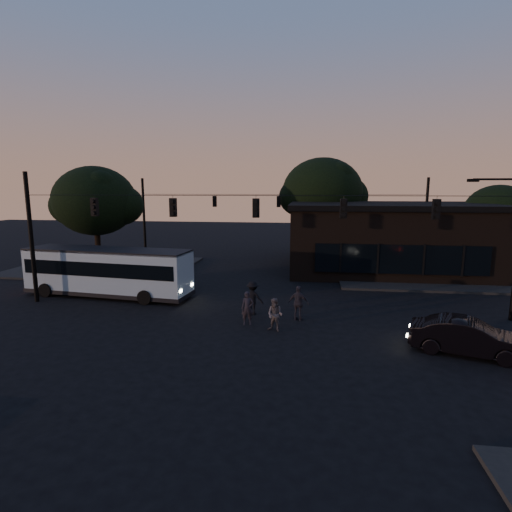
# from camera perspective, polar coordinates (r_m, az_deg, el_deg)

# --- Properties ---
(ground) EXTENTS (120.00, 120.00, 0.00)m
(ground) POSITION_cam_1_polar(r_m,az_deg,el_deg) (18.27, -1.66, -11.45)
(ground) COLOR black
(ground) RESTS_ON ground
(sidewalk_far_right) EXTENTS (14.00, 10.00, 0.15)m
(sidewalk_far_right) POSITION_cam_1_polar(r_m,az_deg,el_deg) (32.84, 23.72, -2.58)
(sidewalk_far_right) COLOR black
(sidewalk_far_right) RESTS_ON ground
(sidewalk_far_left) EXTENTS (14.00, 10.00, 0.15)m
(sidewalk_far_left) POSITION_cam_1_polar(r_m,az_deg,el_deg) (35.66, -20.67, -1.46)
(sidewalk_far_left) COLOR black
(sidewalk_far_left) RESTS_ON ground
(building) EXTENTS (15.40, 10.41, 5.40)m
(building) POSITION_cam_1_polar(r_m,az_deg,el_deg) (33.61, 18.18, 2.58)
(building) COLOR black
(building) RESTS_ON ground
(tree_behind) EXTENTS (7.60, 7.60, 9.43)m
(tree_behind) POSITION_cam_1_polar(r_m,az_deg,el_deg) (38.84, 9.45, 8.98)
(tree_behind) COLOR black
(tree_behind) RESTS_ON ground
(tree_right) EXTENTS (5.20, 5.20, 6.86)m
(tree_right) POSITION_cam_1_polar(r_m,az_deg,el_deg) (38.07, 31.25, 5.36)
(tree_right) COLOR black
(tree_right) RESTS_ON ground
(tree_left) EXTENTS (6.40, 6.40, 8.30)m
(tree_left) POSITION_cam_1_polar(r_m,az_deg,el_deg) (34.20, -22.01, 7.29)
(tree_left) COLOR black
(tree_left) RESTS_ON ground
(signal_rig_near) EXTENTS (26.24, 0.30, 7.50)m
(signal_rig_near) POSITION_cam_1_polar(r_m,az_deg,el_deg) (21.10, 0.00, 3.88)
(signal_rig_near) COLOR black
(signal_rig_near) RESTS_ON ground
(signal_rig_far) EXTENTS (26.24, 0.30, 7.50)m
(signal_rig_far) POSITION_cam_1_polar(r_m,az_deg,el_deg) (37.00, 3.23, 5.98)
(signal_rig_far) COLOR black
(signal_rig_far) RESTS_ON ground
(bus) EXTENTS (10.66, 3.62, 2.94)m
(bus) POSITION_cam_1_polar(r_m,az_deg,el_deg) (26.06, -20.42, -1.85)
(bus) COLOR #93ADBC
(bus) RESTS_ON ground
(car) EXTENTS (4.63, 2.83, 1.44)m
(car) POSITION_cam_1_polar(r_m,az_deg,el_deg) (18.28, 28.07, -10.20)
(car) COLOR black
(car) RESTS_ON ground
(pedestrian_a) EXTENTS (0.64, 0.46, 1.64)m
(pedestrian_a) POSITION_cam_1_polar(r_m,az_deg,el_deg) (19.54, -1.22, -7.46)
(pedestrian_a) COLOR black
(pedestrian_a) RESTS_ON ground
(pedestrian_b) EXTENTS (0.92, 0.83, 1.56)m
(pedestrian_b) POSITION_cam_1_polar(r_m,az_deg,el_deg) (18.71, 2.74, -8.40)
(pedestrian_b) COLOR #50494A
(pedestrian_b) RESTS_ON ground
(pedestrian_c) EXTENTS (1.12, 0.68, 1.78)m
(pedestrian_c) POSITION_cam_1_polar(r_m,az_deg,el_deg) (20.24, 6.12, -6.71)
(pedestrian_c) COLOR #27252D
(pedestrian_c) RESTS_ON ground
(pedestrian_d) EXTENTS (1.26, 0.87, 1.78)m
(pedestrian_d) POSITION_cam_1_polar(r_m,az_deg,el_deg) (21.07, -0.46, -5.98)
(pedestrian_d) COLOR black
(pedestrian_d) RESTS_ON ground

